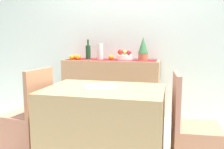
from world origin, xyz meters
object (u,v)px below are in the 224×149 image
(sideboard_console, at_px, (111,90))
(chair_by_corner, at_px, (194,147))
(fruit_bowl, at_px, (124,57))
(open_book, at_px, (100,87))
(chair_near_window, at_px, (28,131))
(dining_table, at_px, (104,127))
(ceramic_vase, at_px, (100,52))
(potted_plant, at_px, (143,49))
(wine_bottle, at_px, (88,52))

(sideboard_console, relative_size, chair_by_corner, 1.54)
(fruit_bowl, height_order, open_book, fruit_bowl)
(open_book, xyz_separation_m, chair_near_window, (-0.76, -0.01, -0.48))
(open_book, bearing_deg, dining_table, -33.25)
(sideboard_console, relative_size, fruit_bowl, 6.02)
(fruit_bowl, distance_m, ceramic_vase, 0.37)
(potted_plant, distance_m, chair_by_corner, 1.69)
(dining_table, height_order, chair_by_corner, chair_by_corner)
(dining_table, distance_m, chair_by_corner, 0.81)
(sideboard_console, bearing_deg, ceramic_vase, 180.00)
(fruit_bowl, relative_size, wine_bottle, 0.79)
(sideboard_console, xyz_separation_m, potted_plant, (0.46, 0.00, 0.61))
(sideboard_console, xyz_separation_m, fruit_bowl, (0.19, 0.00, 0.48))
(ceramic_vase, relative_size, chair_by_corner, 0.26)
(potted_plant, bearing_deg, sideboard_console, 180.00)
(chair_by_corner, bearing_deg, open_book, 179.14)
(dining_table, distance_m, open_book, 0.38)
(fruit_bowl, bearing_deg, ceramic_vase, 180.00)
(potted_plant, distance_m, dining_table, 1.54)
(potted_plant, height_order, chair_near_window, potted_plant)
(dining_table, bearing_deg, sideboard_console, 101.17)
(ceramic_vase, xyz_separation_m, chair_by_corner, (1.23, -1.37, -0.73))
(fruit_bowl, xyz_separation_m, chair_near_window, (-0.73, -1.37, -0.65))
(wine_bottle, relative_size, dining_table, 0.27)
(potted_plant, relative_size, chair_near_window, 0.37)
(ceramic_vase, xyz_separation_m, open_book, (0.39, -1.36, -0.24))
(chair_by_corner, bearing_deg, ceramic_vase, 132.01)
(ceramic_vase, xyz_separation_m, chair_near_window, (-0.37, -1.37, -0.73))
(sideboard_console, distance_m, wine_bottle, 0.65)
(chair_near_window, relative_size, chair_by_corner, 1.00)
(wine_bottle, xyz_separation_m, chair_by_corner, (1.42, -1.37, -0.72))
(fruit_bowl, relative_size, chair_near_window, 0.26)
(potted_plant, height_order, dining_table, potted_plant)
(fruit_bowl, relative_size, dining_table, 0.21)
(potted_plant, bearing_deg, chair_near_window, -125.81)
(ceramic_vase, height_order, chair_near_window, ceramic_vase)
(wine_bottle, xyz_separation_m, potted_plant, (0.81, 0.00, 0.06))
(fruit_bowl, height_order, wine_bottle, wine_bottle)
(potted_plant, bearing_deg, chair_by_corner, -65.97)
(chair_near_window, xyz_separation_m, chair_by_corner, (1.60, 0.00, 0.00))
(chair_near_window, bearing_deg, ceramic_vase, 75.05)
(wine_bottle, xyz_separation_m, ceramic_vase, (0.19, 0.00, 0.01))
(chair_by_corner, bearing_deg, wine_bottle, 136.03)
(chair_by_corner, bearing_deg, sideboard_console, 128.00)
(potted_plant, relative_size, chair_by_corner, 0.37)
(ceramic_vase, bearing_deg, dining_table, -72.40)
(fruit_bowl, relative_size, ceramic_vase, 0.99)
(sideboard_console, distance_m, chair_by_corner, 1.75)
(sideboard_console, distance_m, chair_near_window, 1.48)
(wine_bottle, bearing_deg, dining_table, -65.62)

